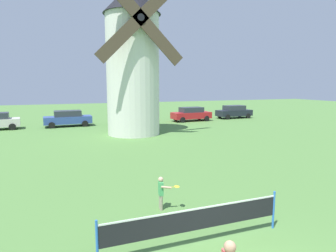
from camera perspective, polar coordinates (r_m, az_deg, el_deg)
name	(u,v)px	position (r m, az deg, el deg)	size (l,w,h in m)	color
windmill	(133,59)	(23.87, -7.00, 13.08)	(6.63, 4.96, 12.11)	silver
tennis_net	(196,220)	(7.70, 5.53, -18.03)	(4.98, 0.06, 1.10)	blue
player_far	(162,191)	(9.64, -1.26, -12.77)	(0.67, 0.53, 1.11)	#9E937F
parked_car_blue	(68,118)	(29.81, -19.26, 1.47)	(4.52, 2.03, 1.56)	#334C99
parked_car_green	(131,117)	(29.87, -7.26, 1.88)	(4.40, 1.90, 1.56)	#1E6638
parked_car_red	(191,114)	(32.40, 4.63, 2.41)	(4.52, 2.08, 1.56)	red
parked_car_black	(234,112)	(35.97, 12.98, 2.81)	(4.40, 2.02, 1.56)	#1E232D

